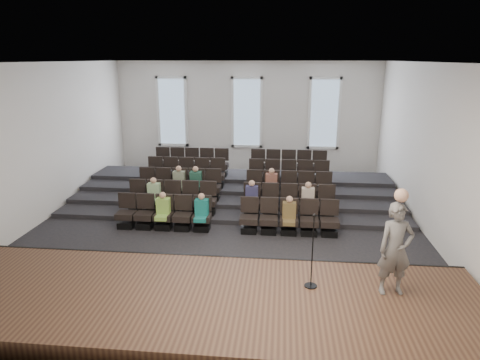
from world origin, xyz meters
name	(u,v)px	position (x,y,z in m)	size (l,w,h in m)	color
ground	(228,224)	(0.00, 0.00, 0.00)	(14.00, 14.00, 0.00)	black
ceiling	(227,62)	(0.00, 0.00, 5.01)	(12.00, 14.00, 0.02)	white
wall_back	(247,117)	(0.00, 7.02, 2.50)	(12.00, 0.04, 5.00)	silver
wall_front	(165,243)	(0.00, -7.02, 2.50)	(12.00, 0.04, 5.00)	silver
wall_left	(39,143)	(-6.02, 0.00, 2.50)	(0.04, 14.00, 5.00)	silver
wall_right	(433,152)	(6.02, 0.00, 2.50)	(0.04, 14.00, 5.00)	silver
stage	(196,305)	(0.00, -5.10, 0.25)	(11.80, 3.60, 0.50)	#513622
stage_lip	(210,265)	(0.00, -3.33, 0.25)	(11.80, 0.06, 0.52)	black
risers	(238,189)	(0.00, 3.17, 0.20)	(11.80, 4.80, 0.60)	black
seating_rows	(233,189)	(0.00, 1.54, 0.68)	(6.80, 4.70, 1.67)	black
windows	(247,113)	(0.00, 6.95, 2.70)	(8.44, 0.10, 3.24)	white
audience	(223,195)	(-0.21, 0.45, 0.83)	(5.45, 2.64, 1.10)	#8CBD4B
speaker	(396,249)	(3.97, -4.60, 1.46)	(0.70, 0.46, 1.92)	#5E5C59
mic_stand	(312,266)	(2.34, -4.53, 0.98)	(0.27, 0.27, 1.61)	black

